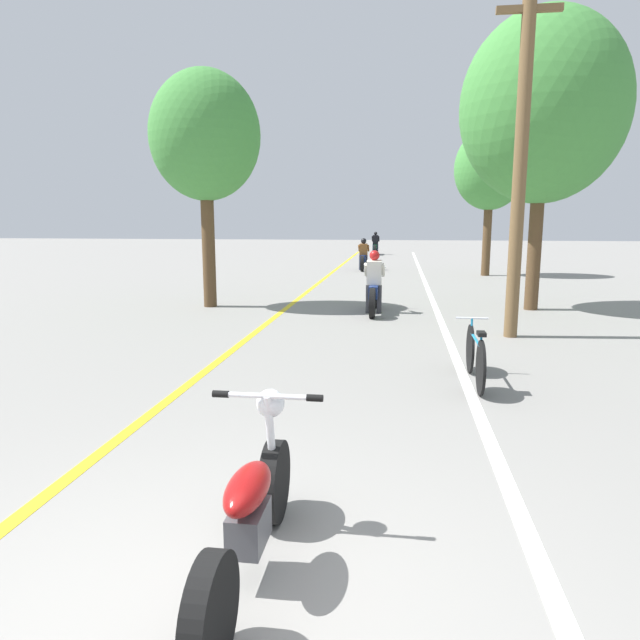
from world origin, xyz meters
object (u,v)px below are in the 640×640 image
object	(u,v)px
motorcycle_rider_lead	(374,290)
utility_pole	(521,158)
roadside_tree_right_far	(490,170)
roadside_tree_left	(205,137)
motorcycle_rider_far	(375,246)
bicycle_parked	(475,356)
roadside_tree_right_near	(544,108)
motorcycle_rider_mid	(363,258)
motorcycle_foreground	(251,513)

from	to	relation	value
motorcycle_rider_lead	utility_pole	bearing A→B (deg)	-42.55
roadside_tree_right_far	roadside_tree_left	bearing A→B (deg)	-130.93
motorcycle_rider_lead	motorcycle_rider_far	bearing A→B (deg)	92.29
roadside_tree_right_far	motorcycle_rider_lead	world-z (taller)	roadside_tree_right_far
roadside_tree_left	bicycle_parked	xyz separation A→B (m)	(5.72, -6.11, -3.73)
motorcycle_rider_far	bicycle_parked	size ratio (longest dim) A/B	1.12
roadside_tree_right_near	bicycle_parked	bearing A→B (deg)	-107.97
bicycle_parked	utility_pole	bearing A→B (deg)	71.89
roadside_tree_right_near	motorcycle_rider_mid	distance (m)	12.31
bicycle_parked	motorcycle_rider_far	bearing A→B (deg)	95.03
utility_pole	motorcycle_rider_mid	size ratio (longest dim) A/B	2.92
roadside_tree_right_far	motorcycle_foreground	distance (m)	20.64
motorcycle_rider_far	roadside_tree_right_far	bearing A→B (deg)	-69.67
utility_pole	motorcycle_rider_lead	xyz separation A→B (m)	(-2.66, 2.44, -2.68)
utility_pole	roadside_tree_left	size ratio (longest dim) A/B	1.10
roadside_tree_right_far	roadside_tree_right_near	bearing A→B (deg)	-91.04
roadside_tree_right_near	motorcycle_rider_lead	xyz separation A→B (m)	(-3.77, -1.02, -4.13)
motorcycle_foreground	motorcycle_rider_lead	world-z (taller)	motorcycle_rider_lead
motorcycle_foreground	bicycle_parked	distance (m)	4.87
motorcycle_rider_lead	bicycle_parked	size ratio (longest dim) A/B	1.23
motorcycle_rider_far	bicycle_parked	bearing A→B (deg)	-84.97
roadside_tree_right_near	motorcycle_foreground	world-z (taller)	roadside_tree_right_near
roadside_tree_left	motorcycle_rider_lead	distance (m)	5.46
utility_pole	roadside_tree_right_far	size ratio (longest dim) A/B	1.12
roadside_tree_right_far	motorcycle_rider_mid	xyz separation A→B (m)	(-4.89, 1.88, -3.51)
motorcycle_foreground	motorcycle_rider_far	distance (m)	32.93
utility_pole	roadside_tree_right_near	size ratio (longest dim) A/B	0.91
roadside_tree_left	roadside_tree_right_near	bearing A→B (deg)	4.25
motorcycle_rider_mid	motorcycle_rider_far	size ratio (longest dim) A/B	1.08
motorcycle_rider_mid	roadside_tree_right_far	bearing A→B (deg)	-21.06
roadside_tree_left	motorcycle_rider_lead	xyz separation A→B (m)	(4.12, -0.43, -3.56)
roadside_tree_right_far	bicycle_parked	xyz separation A→B (m)	(-2.33, -15.39, -3.66)
motorcycle_foreground	motorcycle_rider_far	world-z (taller)	motorcycle_rider_far
motorcycle_rider_mid	bicycle_parked	distance (m)	17.47
roadside_tree_right_far	motorcycle_foreground	world-z (taller)	roadside_tree_right_far
bicycle_parked	roadside_tree_left	bearing A→B (deg)	133.07
roadside_tree_right_near	motorcycle_rider_far	bearing A→B (deg)	102.14
utility_pole	roadside_tree_right_far	distance (m)	12.25
roadside_tree_right_near	motorcycle_foreground	size ratio (longest dim) A/B	3.42
motorcycle_rider_far	bicycle_parked	distance (m)	28.55
motorcycle_rider_lead	motorcycle_rider_mid	world-z (taller)	motorcycle_rider_lead
roadside_tree_left	motorcycle_rider_mid	distance (m)	12.14
motorcycle_rider_mid	bicycle_parked	xyz separation A→B (m)	(2.56, -17.28, -0.15)
roadside_tree_right_near	motorcycle_rider_far	size ratio (longest dim) A/B	3.46
motorcycle_rider_mid	motorcycle_foreground	bearing A→B (deg)	-88.23
motorcycle_foreground	motorcycle_rider_mid	distance (m)	21.77
roadside_tree_right_near	roadside_tree_right_far	distance (m)	8.72
roadside_tree_left	utility_pole	bearing A→B (deg)	-22.97
motorcycle_foreground	roadside_tree_right_near	bearing A→B (deg)	70.04
utility_pole	motorcycle_rider_far	distance (m)	25.59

